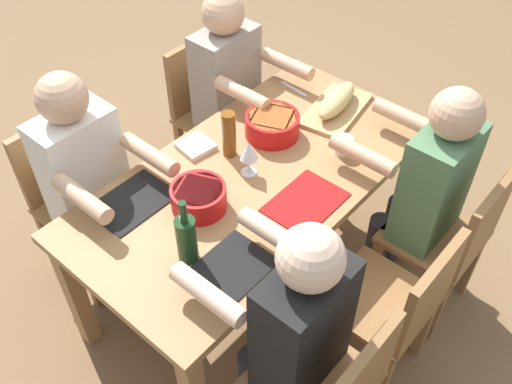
{
  "coord_description": "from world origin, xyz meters",
  "views": [
    {
      "loc": [
        -1.34,
        -1.16,
        2.38
      ],
      "look_at": [
        0.0,
        0.0,
        0.63
      ],
      "focal_mm": 39.62,
      "sensor_mm": 36.0,
      "label": 1
    }
  ],
  "objects_px": {
    "diner_far_left": "(90,177)",
    "chair_far_right": "(209,106)",
    "napkin_stack": "(196,146)",
    "serving_bowl_fruit": "(272,124)",
    "wine_glass": "(249,152)",
    "diner_far_right": "(232,87)",
    "cup_near_right": "(344,145)",
    "serving_bowl_salad": "(199,196)",
    "dining_table": "(256,189)",
    "bread_loaf": "(337,100)",
    "diner_near_left": "(293,324)",
    "cutting_board": "(336,110)",
    "chair_near_center": "(398,305)",
    "chair_near_right": "(452,239)",
    "chair_far_left": "(75,192)",
    "diner_near_right": "(425,185)",
    "wine_bottle": "(187,238)",
    "beer_bottle": "(229,134)"
  },
  "relations": [
    {
      "from": "serving_bowl_salad",
      "to": "napkin_stack",
      "type": "height_order",
      "value": "serving_bowl_salad"
    },
    {
      "from": "serving_bowl_fruit",
      "to": "bread_loaf",
      "type": "bearing_deg",
      "value": -19.91
    },
    {
      "from": "diner_near_right",
      "to": "serving_bowl_salad",
      "type": "height_order",
      "value": "diner_near_right"
    },
    {
      "from": "diner_near_right",
      "to": "cutting_board",
      "type": "bearing_deg",
      "value": 77.07
    },
    {
      "from": "chair_near_center",
      "to": "chair_far_left",
      "type": "bearing_deg",
      "value": 107.0
    },
    {
      "from": "dining_table",
      "to": "bread_loaf",
      "type": "relative_size",
      "value": 5.2
    },
    {
      "from": "diner_far_left",
      "to": "napkin_stack",
      "type": "relative_size",
      "value": 8.57
    },
    {
      "from": "chair_near_center",
      "to": "wine_glass",
      "type": "height_order",
      "value": "wine_glass"
    },
    {
      "from": "diner_near_right",
      "to": "bread_loaf",
      "type": "relative_size",
      "value": 3.75
    },
    {
      "from": "chair_far_right",
      "to": "serving_bowl_salad",
      "type": "relative_size",
      "value": 3.8
    },
    {
      "from": "diner_far_right",
      "to": "chair_near_right",
      "type": "relative_size",
      "value": 1.41
    },
    {
      "from": "chair_far_right",
      "to": "beer_bottle",
      "type": "height_order",
      "value": "beer_bottle"
    },
    {
      "from": "chair_near_center",
      "to": "diner_far_right",
      "type": "xyz_separation_m",
      "value": [
        0.46,
        1.31,
        0.21
      ]
    },
    {
      "from": "bread_loaf",
      "to": "chair_far_right",
      "type": "bearing_deg",
      "value": 99.77
    },
    {
      "from": "diner_far_right",
      "to": "cup_near_right",
      "type": "xyz_separation_m",
      "value": [
        -0.1,
        -0.76,
        0.08
      ]
    },
    {
      "from": "diner_far_left",
      "to": "cutting_board",
      "type": "bearing_deg",
      "value": -28.47
    },
    {
      "from": "diner_near_right",
      "to": "diner_far_left",
      "type": "xyz_separation_m",
      "value": [
        -0.91,
        1.13,
        0.0
      ]
    },
    {
      "from": "dining_table",
      "to": "bread_loaf",
      "type": "distance_m",
      "value": 0.61
    },
    {
      "from": "cutting_board",
      "to": "chair_far_right",
      "type": "bearing_deg",
      "value": 99.77
    },
    {
      "from": "serving_bowl_fruit",
      "to": "chair_far_right",
      "type": "bearing_deg",
      "value": 71.78
    },
    {
      "from": "chair_far_right",
      "to": "serving_bowl_fruit",
      "type": "height_order",
      "value": "chair_far_right"
    },
    {
      "from": "diner_near_left",
      "to": "cutting_board",
      "type": "height_order",
      "value": "diner_near_left"
    },
    {
      "from": "dining_table",
      "to": "bread_loaf",
      "type": "xyz_separation_m",
      "value": [
        0.59,
        -0.0,
        0.16
      ]
    },
    {
      "from": "chair_far_right",
      "to": "chair_near_right",
      "type": "height_order",
      "value": "same"
    },
    {
      "from": "diner_far_left",
      "to": "chair_far_right",
      "type": "bearing_deg",
      "value": 11.35
    },
    {
      "from": "cutting_board",
      "to": "wine_bottle",
      "type": "bearing_deg",
      "value": -174.23
    },
    {
      "from": "beer_bottle",
      "to": "cup_near_right",
      "type": "xyz_separation_m",
      "value": [
        0.34,
        -0.37,
        -0.07
      ]
    },
    {
      "from": "dining_table",
      "to": "serving_bowl_fruit",
      "type": "xyz_separation_m",
      "value": [
        0.25,
        0.12,
        0.15
      ]
    },
    {
      "from": "diner_near_left",
      "to": "chair_far_left",
      "type": "xyz_separation_m",
      "value": [
        0.0,
        1.31,
        -0.21
      ]
    },
    {
      "from": "diner_near_left",
      "to": "cutting_board",
      "type": "relative_size",
      "value": 3.0
    },
    {
      "from": "chair_near_right",
      "to": "chair_far_left",
      "type": "relative_size",
      "value": 1.0
    },
    {
      "from": "dining_table",
      "to": "bread_loaf",
      "type": "bearing_deg",
      "value": -0.19
    },
    {
      "from": "dining_table",
      "to": "napkin_stack",
      "type": "xyz_separation_m",
      "value": [
        -0.05,
        0.31,
        0.1
      ]
    },
    {
      "from": "chair_far_right",
      "to": "diner_far_right",
      "type": "relative_size",
      "value": 0.71
    },
    {
      "from": "chair_far_right",
      "to": "diner_far_left",
      "type": "relative_size",
      "value": 0.71
    },
    {
      "from": "chair_far_right",
      "to": "serving_bowl_fruit",
      "type": "relative_size",
      "value": 3.42
    },
    {
      "from": "dining_table",
      "to": "diner_far_right",
      "type": "bearing_deg",
      "value": 50.96
    },
    {
      "from": "diner_near_left",
      "to": "chair_near_right",
      "type": "distance_m",
      "value": 0.96
    },
    {
      "from": "diner_near_left",
      "to": "chair_near_right",
      "type": "bearing_deg",
      "value": -11.35
    },
    {
      "from": "cutting_board",
      "to": "cup_near_right",
      "type": "height_order",
      "value": "cup_near_right"
    },
    {
      "from": "chair_near_right",
      "to": "diner_far_left",
      "type": "relative_size",
      "value": 0.71
    },
    {
      "from": "chair_near_center",
      "to": "cup_near_right",
      "type": "distance_m",
      "value": 0.72
    },
    {
      "from": "bread_loaf",
      "to": "chair_near_center",
      "type": "bearing_deg",
      "value": -128.18
    },
    {
      "from": "chair_near_center",
      "to": "wine_bottle",
      "type": "xyz_separation_m",
      "value": [
        -0.51,
        0.63,
        0.37
      ]
    },
    {
      "from": "wine_bottle",
      "to": "chair_far_left",
      "type": "bearing_deg",
      "value": 86.65
    },
    {
      "from": "serving_bowl_fruit",
      "to": "wine_glass",
      "type": "bearing_deg",
      "value": -160.72
    },
    {
      "from": "serving_bowl_fruit",
      "to": "wine_glass",
      "type": "height_order",
      "value": "wine_glass"
    },
    {
      "from": "chair_far_right",
      "to": "wine_bottle",
      "type": "distance_m",
      "value": 1.34
    },
    {
      "from": "bread_loaf",
      "to": "serving_bowl_fruit",
      "type": "bearing_deg",
      "value": 160.09
    },
    {
      "from": "napkin_stack",
      "to": "diner_near_left",
      "type": "bearing_deg",
      "value": -114.92
    }
  ]
}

